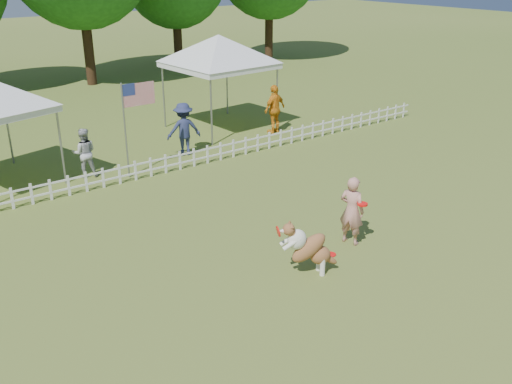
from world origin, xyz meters
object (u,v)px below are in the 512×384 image
Objects in this scene: frisbee_on_turf at (331,254)px; flag_pole at (125,131)px; spectator_a at (84,153)px; spectator_c at (275,109)px; handler at (352,211)px; dog at (310,248)px; spectator_b at (184,129)px; canopy_tent_right at (220,84)px.

flag_pole reaches higher than frisbee_on_turf.
flag_pole is 1.90× the size of spectator_a.
handler is at bearing 51.25° from spectator_c.
spectator_a is at bearing 4.82° from handler.
handler is 8.45m from spectator_a.
dog is at bearing 88.56° from handler.
spectator_b is 4.02m from spectator_c.
dog is 8.54m from spectator_b.
dog is 0.44× the size of flag_pole.
canopy_tent_right reaches higher than spectator_c.
spectator_b is at bearing -7.95° from spectator_c.
canopy_tent_right reaches higher than spectator_b.
canopy_tent_right is 2.30× the size of spectator_a.
flag_pole is 1.58× the size of spectator_c.
spectator_a is (-2.49, 7.97, 0.73)m from frisbee_on_turf.
spectator_a is at bearing 122.45° from dog.
dog is 0.36× the size of canopy_tent_right.
spectator_c is (1.29, -1.72, -0.82)m from canopy_tent_right.
spectator_c is (5.88, 8.57, 0.28)m from dog.
spectator_b reaches higher than dog.
frisbee_on_turf is 10.75m from canopy_tent_right.
flag_pole reaches higher than handler.
flag_pole is 1.62× the size of spectator_b.
canopy_tent_right reaches higher than handler.
spectator_b reaches higher than handler.
spectator_b is (0.16, 7.83, 0.07)m from handler.
flag_pole is at bearing -155.20° from canopy_tent_right.
handler is 10.25m from canopy_tent_right.
dog is (-1.71, -0.50, -0.19)m from handler.
spectator_c is at bearing 59.07° from frisbee_on_turf.
spectator_a is at bearing 107.34° from frisbee_on_turf.
frisbee_on_turf is at bearing 127.32° from spectator_a.
canopy_tent_right is 5.86m from flag_pole.
flag_pole is (-1.48, 7.16, 1.41)m from frisbee_on_turf.
spectator_b reaches higher than frisbee_on_turf.
canopy_tent_right is 6.53m from spectator_a.
dog is 7.55m from flag_pole.
handler is 1.31× the size of dog.
handler reaches higher than frisbee_on_turf.
spectator_a is 0.85× the size of spectator_b.
frisbee_on_turf is 0.14× the size of spectator_b.
spectator_b is at bearing 18.52° from flag_pole.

